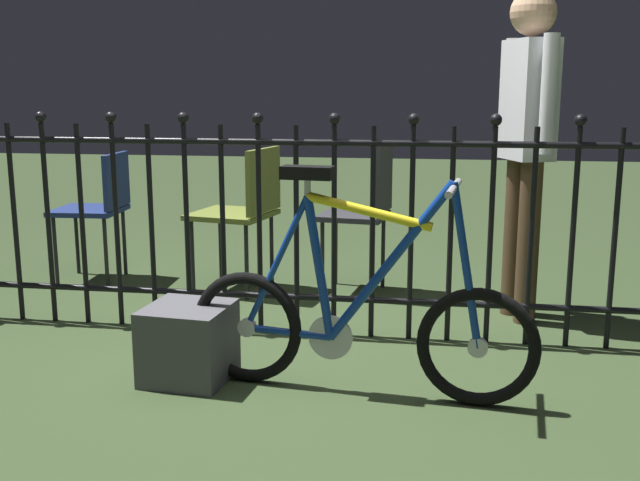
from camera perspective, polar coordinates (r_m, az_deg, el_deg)
ground_plane at (r=3.23m, az=-3.97°, el=-10.09°), size 20.00×20.00×0.00m
iron_fence at (r=3.62m, az=-3.33°, el=1.64°), size 4.05×0.07×1.12m
bicycle at (r=2.94m, az=2.86°, el=-6.01°), size 1.38×0.40×0.90m
chair_charcoal at (r=4.34m, az=3.61°, el=2.84°), size 0.42×0.41×0.89m
chair_olive at (r=4.40m, az=-5.76°, el=2.74°), size 0.52×0.52×0.85m
chair_navy at (r=4.83m, az=-16.41°, el=2.80°), size 0.42×0.42×0.80m
person_visitor at (r=3.94m, az=15.49°, el=8.32°), size 0.27×0.45×1.66m
display_crate at (r=3.17m, az=-9.98°, el=-7.67°), size 0.36×0.36×0.31m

